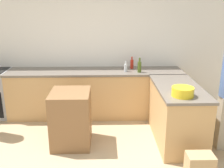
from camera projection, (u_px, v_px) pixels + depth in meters
wall_back at (95, 45)px, 5.23m from camera, size 8.00×0.06×2.70m
counter_back at (96, 93)px, 5.16m from camera, size 3.36×0.68×0.92m
counter_peninsula at (176, 113)px, 4.22m from camera, size 0.69×1.44×0.92m
island_table at (71, 118)px, 4.09m from camera, size 0.60×0.66×0.87m
mixing_bowl at (183, 92)px, 3.63m from camera, size 0.31×0.31×0.13m
vinegar_bottle_clear at (126, 67)px, 4.94m from camera, size 0.06×0.06×0.20m
hot_sauce_bottle at (132, 64)px, 5.16m from camera, size 0.06×0.06×0.23m
olive_oil_bottle at (139, 67)px, 4.87m from camera, size 0.07×0.07×0.28m
paper_bag at (199, 167)px, 3.32m from camera, size 0.34×0.23×0.35m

